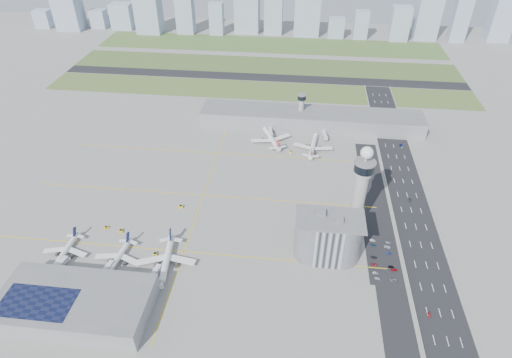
# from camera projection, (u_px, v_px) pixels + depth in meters

# --- Properties ---
(ground) EXTENTS (1000.00, 1000.00, 0.00)m
(ground) POSITION_uv_depth(u_px,v_px,m) (250.00, 226.00, 298.93)
(ground) COLOR gray
(grass_strip_0) EXTENTS (480.00, 50.00, 0.08)m
(grass_strip_0) POSITION_uv_depth(u_px,v_px,m) (258.00, 90.00, 481.53)
(grass_strip_0) COLOR #526630
(grass_strip_0) RESTS_ON ground
(grass_strip_1) EXTENTS (480.00, 60.00, 0.08)m
(grass_strip_1) POSITION_uv_depth(u_px,v_px,m) (264.00, 66.00, 541.79)
(grass_strip_1) COLOR #405528
(grass_strip_1) RESTS_ON ground
(grass_strip_2) EXTENTS (480.00, 70.00, 0.08)m
(grass_strip_2) POSITION_uv_depth(u_px,v_px,m) (270.00, 45.00, 606.07)
(grass_strip_2) COLOR #465E2C
(grass_strip_2) RESTS_ON ground
(runway) EXTENTS (480.00, 22.00, 0.10)m
(runway) POSITION_uv_depth(u_px,v_px,m) (261.00, 77.00, 511.25)
(runway) COLOR black
(runway) RESTS_ON ground
(highway) EXTENTS (28.00, 500.00, 0.10)m
(highway) POSITION_uv_depth(u_px,v_px,m) (419.00, 239.00, 288.29)
(highway) COLOR black
(highway) RESTS_ON ground
(barrier_left) EXTENTS (0.60, 500.00, 1.20)m
(barrier_left) POSITION_uv_depth(u_px,v_px,m) (398.00, 236.00, 289.26)
(barrier_left) COLOR #9E9E99
(barrier_left) RESTS_ON ground
(barrier_right) EXTENTS (0.60, 500.00, 1.20)m
(barrier_right) POSITION_uv_depth(u_px,v_px,m) (441.00, 240.00, 286.68)
(barrier_right) COLOR #9E9E99
(barrier_right) RESTS_ON ground
(landside_road) EXTENTS (18.00, 260.00, 0.08)m
(landside_road) POSITION_uv_depth(u_px,v_px,m) (383.00, 246.00, 282.57)
(landside_road) COLOR black
(landside_road) RESTS_ON ground
(parking_lot) EXTENTS (20.00, 44.00, 0.10)m
(parking_lot) POSITION_uv_depth(u_px,v_px,m) (382.00, 259.00, 273.11)
(parking_lot) COLOR black
(parking_lot) RESTS_ON ground
(taxiway_line_h_0) EXTENTS (260.00, 0.60, 0.01)m
(taxiway_line_h_0) POSITION_uv_depth(u_px,v_px,m) (184.00, 252.00, 278.52)
(taxiway_line_h_0) COLOR yellow
(taxiway_line_h_0) RESTS_ON ground
(taxiway_line_h_1) EXTENTS (260.00, 0.60, 0.01)m
(taxiway_line_h_1) POSITION_uv_depth(u_px,v_px,m) (203.00, 195.00, 326.73)
(taxiway_line_h_1) COLOR yellow
(taxiway_line_h_1) RESTS_ON ground
(taxiway_line_h_2) EXTENTS (260.00, 0.60, 0.01)m
(taxiway_line_h_2) POSITION_uv_depth(u_px,v_px,m) (218.00, 153.00, 374.93)
(taxiway_line_h_2) COLOR yellow
(taxiway_line_h_2) RESTS_ON ground
(taxiway_line_v) EXTENTS (0.60, 260.00, 0.01)m
(taxiway_line_v) POSITION_uv_depth(u_px,v_px,m) (203.00, 195.00, 326.73)
(taxiway_line_v) COLOR yellow
(taxiway_line_v) RESTS_ON ground
(control_tower) EXTENTS (14.00, 14.00, 64.50)m
(control_tower) POSITION_uv_depth(u_px,v_px,m) (361.00, 186.00, 278.11)
(control_tower) COLOR #ADAAA5
(control_tower) RESTS_ON ground
(secondary_tower) EXTENTS (8.60, 8.60, 31.90)m
(secondary_tower) POSITION_uv_depth(u_px,v_px,m) (301.00, 107.00, 405.63)
(secondary_tower) COLOR #ADAAA5
(secondary_tower) RESTS_ON ground
(admin_building) EXTENTS (42.00, 24.00, 33.50)m
(admin_building) POSITION_uv_depth(u_px,v_px,m) (328.00, 237.00, 267.46)
(admin_building) COLOR #B2B2B7
(admin_building) RESTS_ON ground
(terminal_pier) EXTENTS (210.00, 32.00, 15.80)m
(terminal_pier) POSITION_uv_depth(u_px,v_px,m) (311.00, 119.00, 409.51)
(terminal_pier) COLOR gray
(terminal_pier) RESTS_ON ground
(near_terminal) EXTENTS (84.00, 42.00, 13.00)m
(near_terminal) POSITION_uv_depth(u_px,v_px,m) (75.00, 304.00, 237.38)
(near_terminal) COLOR gray
(near_terminal) RESTS_ON ground
(airplane_near_a) EXTENTS (30.31, 35.41, 9.73)m
(airplane_near_a) POSITION_uv_depth(u_px,v_px,m) (64.00, 250.00, 273.17)
(airplane_near_a) COLOR white
(airplane_near_a) RESTS_ON ground
(airplane_near_b) EXTENTS (34.68, 39.56, 10.23)m
(airplane_near_b) POSITION_uv_depth(u_px,v_px,m) (117.00, 257.00, 268.03)
(airplane_near_b) COLOR white
(airplane_near_b) RESTS_ON ground
(airplane_near_c) EXTENTS (42.00, 47.74, 12.23)m
(airplane_near_c) POSITION_uv_depth(u_px,v_px,m) (166.00, 258.00, 265.50)
(airplane_near_c) COLOR white
(airplane_near_c) RESTS_ON ground
(airplane_far_a) EXTENTS (52.68, 56.10, 12.49)m
(airplane_far_a) POSITION_uv_depth(u_px,v_px,m) (271.00, 135.00, 388.48)
(airplane_far_a) COLOR white
(airplane_far_a) RESTS_ON ground
(airplane_far_b) EXTENTS (39.69, 45.18, 11.62)m
(airplane_far_b) POSITION_uv_depth(u_px,v_px,m) (313.00, 143.00, 377.44)
(airplane_far_b) COLOR white
(airplane_far_b) RESTS_ON ground
(jet_bridge_near_0) EXTENTS (5.39, 14.31, 5.70)m
(jet_bridge_near_0) POSITION_uv_depth(u_px,v_px,m) (53.00, 275.00, 258.67)
(jet_bridge_near_0) COLOR silver
(jet_bridge_near_0) RESTS_ON ground
(jet_bridge_near_1) EXTENTS (5.39, 14.31, 5.70)m
(jet_bridge_near_1) POSITION_uv_depth(u_px,v_px,m) (100.00, 280.00, 255.91)
(jet_bridge_near_1) COLOR silver
(jet_bridge_near_1) RESTS_ON ground
(jet_bridge_near_2) EXTENTS (5.39, 14.31, 5.70)m
(jet_bridge_near_2) POSITION_uv_depth(u_px,v_px,m) (149.00, 284.00, 253.14)
(jet_bridge_near_2) COLOR silver
(jet_bridge_near_2) RESTS_ON ground
(jet_bridge_far_0) EXTENTS (5.39, 14.31, 5.70)m
(jet_bridge_far_0) POSITION_uv_depth(u_px,v_px,m) (270.00, 130.00, 403.13)
(jet_bridge_far_0) COLOR silver
(jet_bridge_far_0) RESTS_ON ground
(jet_bridge_far_1) EXTENTS (5.39, 14.31, 5.70)m
(jet_bridge_far_1) POSITION_uv_depth(u_px,v_px,m) (323.00, 133.00, 398.52)
(jet_bridge_far_1) COLOR silver
(jet_bridge_far_1) RESTS_ON ground
(tug_0) EXTENTS (3.53, 3.61, 1.74)m
(tug_0) POSITION_uv_depth(u_px,v_px,m) (106.00, 227.00, 296.11)
(tug_0) COLOR gold
(tug_0) RESTS_ON ground
(tug_1) EXTENTS (3.24, 3.86, 1.91)m
(tug_1) POSITION_uv_depth(u_px,v_px,m) (121.00, 231.00, 293.31)
(tug_1) COLOR yellow
(tug_1) RESTS_ON ground
(tug_2) EXTENTS (3.48, 4.12, 2.03)m
(tug_2) POSITION_uv_depth(u_px,v_px,m) (155.00, 254.00, 275.51)
(tug_2) COLOR gold
(tug_2) RESTS_ON ground
(tug_3) EXTENTS (3.43, 2.38, 1.97)m
(tug_3) POSITION_uv_depth(u_px,v_px,m) (181.00, 206.00, 314.39)
(tug_3) COLOR gold
(tug_3) RESTS_ON ground
(tug_4) EXTENTS (2.38, 3.23, 1.76)m
(tug_4) POSITION_uv_depth(u_px,v_px,m) (290.00, 152.00, 375.47)
(tug_4) COLOR yellow
(tug_4) RESTS_ON ground
(tug_5) EXTENTS (3.57, 3.77, 1.81)m
(tug_5) POSITION_uv_depth(u_px,v_px,m) (310.00, 146.00, 383.06)
(tug_5) COLOR yellow
(tug_5) RESTS_ON ground
(car_lot_0) EXTENTS (3.39, 1.67, 1.11)m
(car_lot_0) POSITION_uv_depth(u_px,v_px,m) (377.00, 278.00, 259.60)
(car_lot_0) COLOR silver
(car_lot_0) RESTS_ON ground
(car_lot_1) EXTENTS (3.90, 1.92, 1.23)m
(car_lot_1) POSITION_uv_depth(u_px,v_px,m) (376.00, 273.00, 263.18)
(car_lot_1) COLOR gray
(car_lot_1) RESTS_ON ground
(car_lot_2) EXTENTS (4.19, 2.37, 1.10)m
(car_lot_2) POSITION_uv_depth(u_px,v_px,m) (374.00, 264.00, 268.80)
(car_lot_2) COLOR #A02338
(car_lot_2) RESTS_ON ground
(car_lot_3) EXTENTS (3.90, 1.92, 1.09)m
(car_lot_3) POSITION_uv_depth(u_px,v_px,m) (374.00, 257.00, 273.73)
(car_lot_3) COLOR black
(car_lot_3) RESTS_ON ground
(car_lot_4) EXTENTS (3.84, 1.93, 1.26)m
(car_lot_4) POSITION_uv_depth(u_px,v_px,m) (373.00, 245.00, 282.75)
(car_lot_4) COLOR navy
(car_lot_4) RESTS_ON ground
(car_lot_5) EXTENTS (3.73, 1.32, 1.23)m
(car_lot_5) POSITION_uv_depth(u_px,v_px,m) (372.00, 240.00, 286.20)
(car_lot_5) COLOR silver
(car_lot_5) RESTS_ON ground
(car_lot_6) EXTENTS (4.92, 2.62, 1.32)m
(car_lot_6) POSITION_uv_depth(u_px,v_px,m) (394.00, 280.00, 258.53)
(car_lot_6) COLOR gray
(car_lot_6) RESTS_ON ground
(car_lot_7) EXTENTS (4.28, 2.22, 1.19)m
(car_lot_7) POSITION_uv_depth(u_px,v_px,m) (394.00, 270.00, 265.20)
(car_lot_7) COLOR #9E0A15
(car_lot_7) RESTS_ON ground
(car_lot_8) EXTENTS (3.45, 1.44, 1.17)m
(car_lot_8) POSITION_uv_depth(u_px,v_px,m) (391.00, 267.00, 267.21)
(car_lot_8) COLOR black
(car_lot_8) RESTS_ON ground
(car_lot_9) EXTENTS (3.46, 1.22, 1.14)m
(car_lot_9) POSITION_uv_depth(u_px,v_px,m) (388.00, 253.00, 276.43)
(car_lot_9) COLOR navy
(car_lot_9) RESTS_ON ground
(car_lot_10) EXTENTS (4.51, 2.66, 1.18)m
(car_lot_10) POSITION_uv_depth(u_px,v_px,m) (387.00, 247.00, 281.26)
(car_lot_10) COLOR silver
(car_lot_10) RESTS_ON ground
(car_lot_11) EXTENTS (3.97, 1.65, 1.15)m
(car_lot_11) POSITION_uv_depth(u_px,v_px,m) (388.00, 242.00, 284.60)
(car_lot_11) COLOR #93999E
(car_lot_11) RESTS_ON ground
(car_hw_0) EXTENTS (1.68, 3.68, 1.22)m
(car_hw_0) POSITION_uv_depth(u_px,v_px,m) (429.00, 315.00, 238.47)
(car_hw_0) COLOR #A82326
(car_hw_0) RESTS_ON ground
(car_hw_1) EXTENTS (1.66, 3.86, 1.23)m
(car_hw_1) POSITION_uv_depth(u_px,v_px,m) (410.00, 200.00, 320.79)
(car_hw_1) COLOR black
(car_hw_1) RESTS_ON ground
(car_hw_2) EXTENTS (2.61, 4.65, 1.23)m
(car_hw_2) POSITION_uv_depth(u_px,v_px,m) (401.00, 145.00, 384.76)
(car_hw_2) COLOR navy
(car_hw_2) RESTS_ON ground
(car_hw_4) EXTENTS (1.81, 3.74, 1.23)m
(car_hw_4) POSITION_uv_depth(u_px,v_px,m) (379.00, 115.00, 432.35)
(car_hw_4) COLOR #A9AAAB
(car_hw_4) RESTS_ON ground
(skyline_bldg_0) EXTENTS (24.05, 19.24, 26.50)m
(skyline_bldg_0) POSITION_uv_depth(u_px,v_px,m) (43.00, 19.00, 664.81)
(skyline_bldg_0) COLOR #9EADC1
(skyline_bldg_0) RESTS_ON ground
(skyline_bldg_1) EXTENTS (37.63, 30.10, 65.60)m
(skyline_bldg_1) POSITION_uv_depth(u_px,v_px,m) (67.00, 7.00, 645.73)
(skyline_bldg_1) COLOR #9EADC1
(skyline_bldg_1) RESTS_ON ground
(skyline_bldg_2) EXTENTS (22.81, 18.25, 26.79)m
(skyline_bldg_2) POSITION_uv_depth(u_px,v_px,m) (99.00, 19.00, 663.54)
(skyline_bldg_2) COLOR #9EADC1
(skyline_bldg_2) RESTS_ON ground
(skyline_bldg_3) EXTENTS (32.30, 25.84, 36.93)m
(skyline_bldg_3) POSITION_uv_depth(u_px,v_px,m) (123.00, 16.00, 657.95)
(skyline_bldg_3) COLOR #9EADC1
(skyline_bldg_3) RESTS_ON ground
(skyline_bldg_4) EXTENTS (35.81, 28.65, 60.36)m
(skyline_bldg_4) POSITION_uv_depth(u_px,v_px,m) (148.00, 12.00, 633.64)
(skyline_bldg_4) COLOR #9EADC1
(skyline_bldg_4) RESTS_ON ground
(skyline_bldg_5) EXTENTS (25.49, 20.39, 66.89)m
(skyline_bldg_5) POSITION_uv_depth(u_px,v_px,m) (185.00, 10.00, 630.29)
(skyline_bldg_5) COLOR #9EADC1
(skyline_bldg_5) RESTS_ON ground
(skyline_bldg_6) EXTENTS (20.04, 16.03, 45.20)m
(skyline_bldg_6) POSITION_uv_depth(u_px,v_px,m) (217.00, 19.00, 630.88)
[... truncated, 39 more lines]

